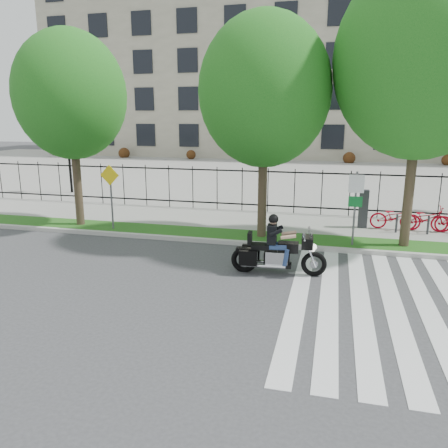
# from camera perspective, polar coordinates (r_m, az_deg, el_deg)

# --- Properties ---
(ground) EXTENTS (120.00, 120.00, 0.00)m
(ground) POSITION_cam_1_polar(r_m,az_deg,el_deg) (11.61, -1.31, -8.41)
(ground) COLOR #39383B
(ground) RESTS_ON ground
(curb) EXTENTS (60.00, 0.20, 0.15)m
(curb) POSITION_cam_1_polar(r_m,az_deg,el_deg) (15.35, 2.79, -2.54)
(curb) COLOR #ACAAA2
(curb) RESTS_ON ground
(grass_verge) EXTENTS (60.00, 1.50, 0.15)m
(grass_verge) POSITION_cam_1_polar(r_m,az_deg,el_deg) (16.16, 3.39, -1.72)
(grass_verge) COLOR #184C13
(grass_verge) RESTS_ON ground
(sidewalk) EXTENTS (60.00, 3.50, 0.15)m
(sidewalk) POSITION_cam_1_polar(r_m,az_deg,el_deg) (18.54, 4.86, 0.28)
(sidewalk) COLOR gray
(sidewalk) RESTS_ON ground
(plaza) EXTENTS (80.00, 34.00, 0.10)m
(plaza) POSITION_cam_1_polar(r_m,az_deg,el_deg) (35.73, 9.56, 6.61)
(plaza) COLOR gray
(plaza) RESTS_ON ground
(crosswalk_stripes) EXTENTS (5.70, 8.00, 0.01)m
(crosswalk_stripes) POSITION_cam_1_polar(r_m,az_deg,el_deg) (11.40, 23.14, -9.97)
(crosswalk_stripes) COLOR silver
(crosswalk_stripes) RESTS_ON ground
(iron_fence) EXTENTS (30.00, 0.06, 2.00)m
(iron_fence) POSITION_cam_1_polar(r_m,az_deg,el_deg) (20.03, 5.75, 4.41)
(iron_fence) COLOR black
(iron_fence) RESTS_ON sidewalk
(office_building) EXTENTS (60.00, 21.90, 20.15)m
(office_building) POSITION_cam_1_polar(r_m,az_deg,el_deg) (55.63, 11.86, 19.24)
(office_building) COLOR gray
(office_building) RESTS_ON ground
(lamp_post_left) EXTENTS (1.06, 0.70, 4.25)m
(lamp_post_left) POSITION_cam_1_polar(r_m,az_deg,el_deg) (26.89, -19.76, 10.46)
(lamp_post_left) COLOR black
(lamp_post_left) RESTS_ON ground
(street_tree_0) EXTENTS (4.23, 4.23, 7.49)m
(street_tree_0) POSITION_cam_1_polar(r_m,az_deg,el_deg) (18.25, -19.41, 15.56)
(street_tree_0) COLOR #33271B
(street_tree_0) RESTS_ON grass_verge
(street_tree_1) EXTENTS (4.51, 4.51, 7.70)m
(street_tree_1) POSITION_cam_1_polar(r_m,az_deg,el_deg) (15.52, 5.31, 16.90)
(street_tree_1) COLOR #33271B
(street_tree_1) RESTS_ON grass_verge
(street_tree_2) EXTENTS (5.41, 5.41, 9.10)m
(street_tree_2) POSITION_cam_1_polar(r_m,az_deg,el_deg) (15.59, 24.50, 19.05)
(street_tree_2) COLOR #33271B
(street_tree_2) RESTS_ON grass_verge
(sign_pole_regulatory) EXTENTS (0.50, 0.09, 2.50)m
(sign_pole_regulatory) POSITION_cam_1_polar(r_m,az_deg,el_deg) (15.18, 16.79, 3.16)
(sign_pole_regulatory) COLOR #59595B
(sign_pole_regulatory) RESTS_ON grass_verge
(sign_pole_warning) EXTENTS (0.78, 0.09, 2.49)m
(sign_pole_warning) POSITION_cam_1_polar(r_m,az_deg,el_deg) (17.27, -14.59, 4.53)
(sign_pole_warning) COLOR #59595B
(sign_pole_warning) RESTS_ON grass_verge
(motorcycle_rider) EXTENTS (2.73, 0.82, 2.11)m
(motorcycle_rider) POSITION_cam_1_polar(r_m,az_deg,el_deg) (12.52, 7.06, -3.44)
(motorcycle_rider) COLOR black
(motorcycle_rider) RESTS_ON ground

